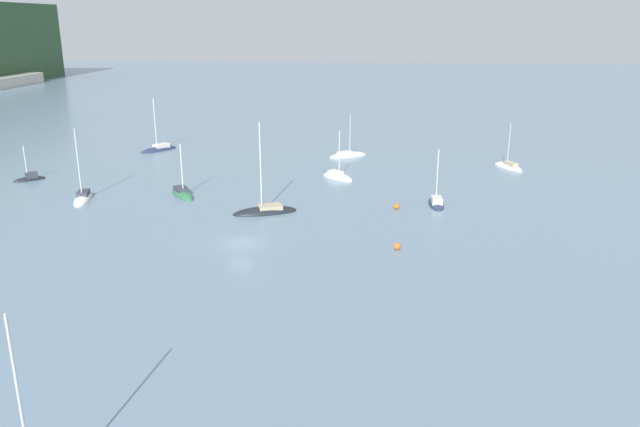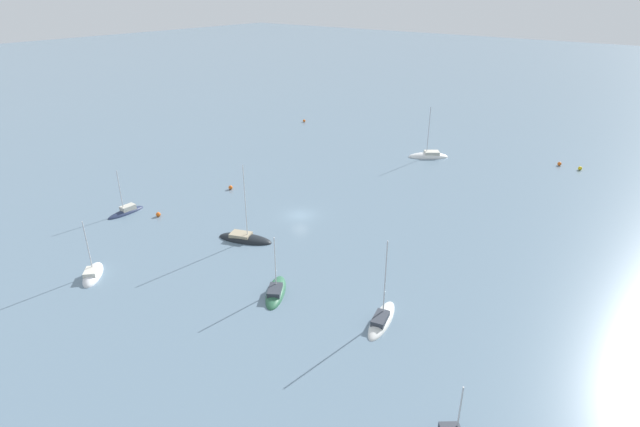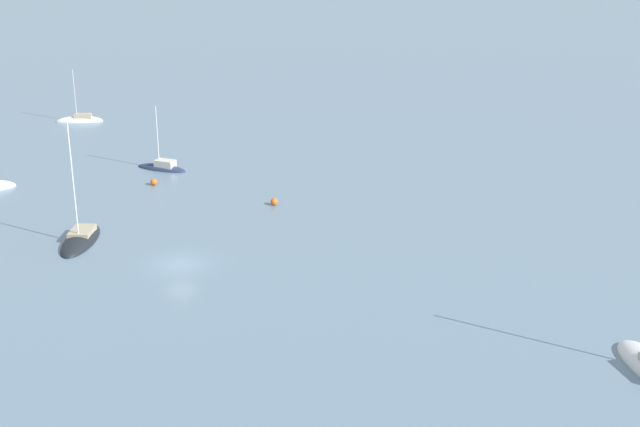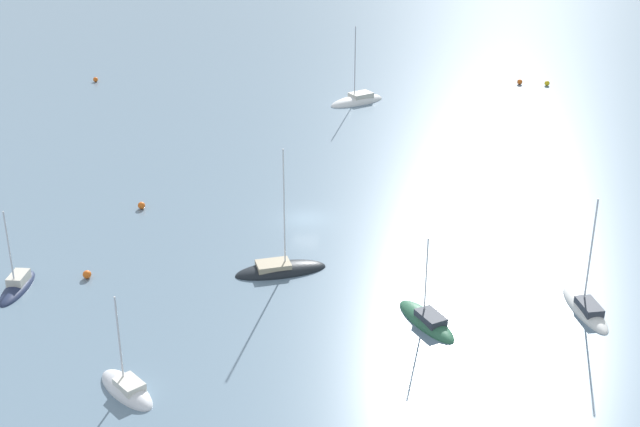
{
  "view_description": "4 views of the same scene",
  "coord_description": "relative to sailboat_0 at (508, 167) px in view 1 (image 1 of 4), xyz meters",
  "views": [
    {
      "loc": [
        -62.07,
        -13.27,
        22.78
      ],
      "look_at": [
        3.55,
        -8.29,
        2.41
      ],
      "focal_mm": 35.0,
      "sensor_mm": 36.0,
      "label": 1
    },
    {
      "loc": [
        54.14,
        46.17,
        33.24
      ],
      "look_at": [
        2.73,
        6.13,
        3.05
      ],
      "focal_mm": 28.0,
      "sensor_mm": 36.0,
      "label": 2
    },
    {
      "loc": [
        -38.75,
        59.3,
        30.62
      ],
      "look_at": [
        -9.47,
        -8.24,
        3.25
      ],
      "focal_mm": 50.0,
      "sensor_mm": 36.0,
      "label": 3
    },
    {
      "loc": [
        78.83,
        9.34,
        36.5
      ],
      "look_at": [
        6.37,
        2.09,
        3.54
      ],
      "focal_mm": 50.0,
      "sensor_mm": 36.0,
      "label": 4
    }
  ],
  "objects": [
    {
      "name": "sailboat_2",
      "position": [
        -22.17,
        13.83,
        0.05
      ],
      "size": [
        6.25,
        1.95,
        7.82
      ],
      "rotation": [
        0.0,
        0.0,
        0.01
      ],
      "color": "#232D4C",
      "rests_on": "ground_plane"
    },
    {
      "name": "sailboat_9",
      "position": [
        -8.9,
        27.27,
        -0.01
      ],
      "size": [
        5.52,
        5.74,
        8.23
      ],
      "rotation": [
        0.0,
        0.0,
        3.97
      ],
      "color": "silver",
      "rests_on": "ground_plane"
    },
    {
      "name": "sailboat_0",
      "position": [
        0.0,
        0.0,
        0.0
      ],
      "size": [
        6.39,
        4.54,
        8.05
      ],
      "rotation": [
        0.0,
        0.0,
        0.5
      ],
      "color": "silver",
      "rests_on": "ground_plane"
    },
    {
      "name": "sailboat_1",
      "position": [
        -27.34,
        35.34,
        -0.01
      ],
      "size": [
        5.41,
        8.51,
        12.08
      ],
      "rotation": [
        0.0,
        0.0,
        1.93
      ],
      "color": "black",
      "rests_on": "ground_plane"
    },
    {
      "name": "sailboat_4",
      "position": [
        9.78,
        61.05,
        0.02
      ],
      "size": [
        7.57,
        6.43,
        10.27
      ],
      "rotation": [
        0.0,
        0.0,
        2.51
      ],
      "color": "#232D4C",
      "rests_on": "ground_plane"
    },
    {
      "name": "sailboat_3",
      "position": [
        -23.16,
        60.61,
        0.02
      ],
      "size": [
        7.73,
        3.8,
        10.24
      ],
      "rotation": [
        0.0,
        0.0,
        3.4
      ],
      "color": "white",
      "rests_on": "ground_plane"
    },
    {
      "name": "sailboat_7",
      "position": [
        -20.1,
        47.94,
        -0.0
      ],
      "size": [
        7.1,
        5.64,
        7.89
      ],
      "rotation": [
        0.0,
        0.0,
        3.72
      ],
      "color": "#2D6647",
      "rests_on": "ground_plane"
    },
    {
      "name": "mooring_buoy_3",
      "position": [
        -24.49,
        19.05,
        0.27
      ],
      "size": [
        0.73,
        0.73,
        0.73
      ],
      "color": "orange",
      "rests_on": "ground_plane"
    },
    {
      "name": "mooring_buoy_2",
      "position": [
        -39.23,
        19.58,
        0.27
      ],
      "size": [
        0.74,
        0.74,
        0.74
      ],
      "color": "orange",
      "rests_on": "ground_plane"
    },
    {
      "name": "ground_plane",
      "position": [
        -38.46,
        36.25,
        -0.1
      ],
      "size": [
        600.0,
        600.0,
        0.0
      ],
      "primitive_type": "plane",
      "color": "slate"
    },
    {
      "name": "sailboat_8",
      "position": [
        7.09,
        26.26,
        -0.02
      ],
      "size": [
        5.43,
        7.28,
        8.07
      ],
      "rotation": [
        0.0,
        0.0,
        5.23
      ],
      "color": "silver",
      "rests_on": "ground_plane"
    },
    {
      "name": "sailboat_6",
      "position": [
        -13.67,
        73.09,
        0.05
      ],
      "size": [
        3.92,
        4.34,
        5.83
      ],
      "rotation": [
        0.0,
        0.0,
        2.26
      ],
      "color": "black",
      "rests_on": "ground_plane"
    }
  ]
}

